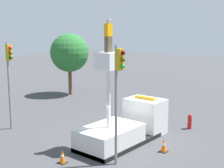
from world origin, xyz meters
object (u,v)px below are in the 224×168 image
(traffic_light_pole, at_px, (118,82))
(traffic_cone_rear, at_px, (62,157))
(worker, at_px, (108,36))
(bucket_truck, at_px, (125,125))
(traffic_cone_curbside, at_px, (164,145))
(fire_hydrant, at_px, (190,122))
(traffic_light_across, at_px, (9,69))
(tree_left_bg, at_px, (69,53))

(traffic_light_pole, bearing_deg, traffic_cone_rear, 125.84)
(worker, bearing_deg, traffic_light_pole, -127.26)
(bucket_truck, xyz_separation_m, traffic_light_pole, (-2.85, -1.74, 3.15))
(traffic_light_pole, xyz_separation_m, traffic_cone_curbside, (2.86, -0.88, -3.74))
(traffic_light_pole, height_order, fire_hydrant, traffic_light_pole)
(fire_hydrant, xyz_separation_m, traffic_cone_rear, (-9.08, 2.39, -0.17))
(traffic_cone_rear, bearing_deg, traffic_light_pole, -54.16)
(bucket_truck, height_order, fire_hydrant, bucket_truck)
(fire_hydrant, bearing_deg, traffic_cone_rear, 165.28)
(traffic_light_pole, height_order, traffic_light_across, traffic_light_pole)
(traffic_cone_rear, bearing_deg, traffic_cone_curbside, -34.91)
(traffic_cone_curbside, distance_m, tree_left_bg, 17.25)
(traffic_cone_rear, bearing_deg, bucket_truck, -6.38)
(traffic_light_pole, bearing_deg, traffic_cone_curbside, -17.16)
(bucket_truck, relative_size, traffic_cone_curbside, 7.89)
(worker, xyz_separation_m, fire_hydrant, (6.14, -1.89, -5.75))
(fire_hydrant, relative_size, traffic_cone_rear, 1.46)
(traffic_light_across, distance_m, fire_hydrant, 12.36)
(bucket_truck, bearing_deg, tree_left_bg, 60.23)
(traffic_light_across, xyz_separation_m, traffic_cone_curbside, (3.02, -9.78, -3.68))
(worker, height_order, traffic_light_across, worker)
(traffic_light_pole, bearing_deg, tree_left_bg, 54.95)
(worker, relative_size, traffic_cone_rear, 2.53)
(traffic_light_across, xyz_separation_m, traffic_cone_rear, (-1.45, -6.65, -3.73))
(worker, xyz_separation_m, tree_left_bg, (8.71, 12.57, -1.98))
(bucket_truck, relative_size, traffic_cone_rear, 9.00)
(bucket_truck, bearing_deg, worker, 180.00)
(worker, bearing_deg, tree_left_bg, 55.27)
(bucket_truck, distance_m, traffic_cone_rear, 4.54)
(worker, distance_m, tree_left_bg, 15.42)
(traffic_light_pole, distance_m, fire_hydrant, 8.30)
(bucket_truck, bearing_deg, fire_hydrant, -22.23)
(traffic_light_pole, distance_m, traffic_light_across, 8.90)
(traffic_cone_rear, relative_size, traffic_cone_curbside, 0.88)
(bucket_truck, relative_size, traffic_light_across, 1.08)
(traffic_light_pole, distance_m, tree_left_bg, 17.48)
(traffic_light_across, relative_size, traffic_cone_curbside, 7.31)
(worker, xyz_separation_m, traffic_cone_curbside, (1.53, -2.62, -5.86))
(traffic_light_across, xyz_separation_m, tree_left_bg, (10.20, 5.42, 0.20))
(fire_hydrant, relative_size, traffic_cone_curbside, 1.28)
(worker, relative_size, tree_left_bg, 0.28)
(worker, height_order, traffic_light_pole, worker)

